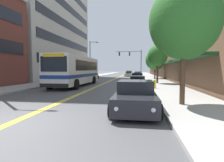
% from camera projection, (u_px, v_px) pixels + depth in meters
% --- Properties ---
extents(ground_plane, '(240.00, 240.00, 0.00)m').
position_uv_depth(ground_plane, '(120.00, 77.00, 42.74)').
color(ground_plane, '#4C4C4F').
extents(sidewalk_left, '(3.70, 106.00, 0.13)m').
position_uv_depth(sidewalk_left, '(90.00, 76.00, 43.81)').
color(sidewalk_left, '#9E9B96').
rests_on(sidewalk_left, ground_plane).
extents(sidewalk_right, '(3.70, 106.00, 0.13)m').
position_uv_depth(sidewalk_right, '(150.00, 77.00, 41.66)').
color(sidewalk_right, '#9E9B96').
rests_on(sidewalk_right, ground_plane).
extents(centre_line, '(0.34, 106.00, 0.01)m').
position_uv_depth(centre_line, '(120.00, 77.00, 42.74)').
color(centre_line, yellow).
rests_on(centre_line, ground_plane).
extents(office_tower_left, '(12.08, 26.21, 31.79)m').
position_uv_depth(office_tower_left, '(42.00, 1.00, 36.06)').
color(office_tower_left, '#BCB7AD').
rests_on(office_tower_left, ground_plane).
extents(storefront_row_right, '(9.10, 68.00, 9.97)m').
position_uv_depth(storefront_row_right, '(177.00, 56.00, 40.44)').
color(storefront_row_right, brown).
rests_on(storefront_row_right, ground_plane).
extents(city_bus, '(2.95, 10.69, 3.28)m').
position_uv_depth(city_bus, '(76.00, 70.00, 19.92)').
color(city_bus, silver).
rests_on(city_bus, ground_plane).
extents(car_dark_grey_parked_left_near, '(2.02, 4.29, 1.30)m').
position_uv_depth(car_dark_grey_parked_left_near, '(92.00, 76.00, 33.68)').
color(car_dark_grey_parked_left_near, '#38383D').
rests_on(car_dark_grey_parked_left_near, ground_plane).
extents(car_charcoal_parked_right_foreground, '(2.03, 4.15, 1.38)m').
position_uv_depth(car_charcoal_parked_right_foreground, '(135.00, 97.00, 7.90)').
color(car_charcoal_parked_right_foreground, '#232328').
rests_on(car_charcoal_parked_right_foreground, ground_plane).
extents(car_black_parked_right_mid, '(2.07, 4.72, 1.15)m').
position_uv_depth(car_black_parked_right_mid, '(137.00, 81.00, 19.54)').
color(car_black_parked_right_mid, black).
rests_on(car_black_parked_right_mid, ground_plane).
extents(car_navy_parked_right_far, '(2.06, 4.91, 1.28)m').
position_uv_depth(car_navy_parked_right_far, '(138.00, 74.00, 45.76)').
color(car_navy_parked_right_far, '#19234C').
rests_on(car_navy_parked_right_far, ground_plane).
extents(car_slate_blue_parked_right_end, '(2.18, 4.26, 1.31)m').
position_uv_depth(car_slate_blue_parked_right_end, '(137.00, 77.00, 28.80)').
color(car_slate_blue_parked_right_end, '#475675').
rests_on(car_slate_blue_parked_right_end, ground_plane).
extents(car_silver_moving_lead, '(2.19, 4.88, 1.25)m').
position_uv_depth(car_silver_moving_lead, '(129.00, 73.00, 63.10)').
color(car_silver_moving_lead, '#B7B7BC').
rests_on(car_silver_moving_lead, ground_plane).
extents(car_white_moving_second, '(2.15, 4.21, 1.42)m').
position_uv_depth(car_white_moving_second, '(129.00, 73.00, 54.90)').
color(car_white_moving_second, white).
rests_on(car_white_moving_second, ground_plane).
extents(car_champagne_moving_third, '(2.04, 4.28, 1.19)m').
position_uv_depth(car_champagne_moving_third, '(129.00, 74.00, 46.90)').
color(car_champagne_moving_third, beige).
rests_on(car_champagne_moving_third, ground_plane).
extents(traffic_signal_mast, '(6.52, 0.38, 6.69)m').
position_uv_depth(traffic_signal_mast, '(132.00, 58.00, 43.84)').
color(traffic_signal_mast, '#47474C').
rests_on(traffic_signal_mast, ground_plane).
extents(street_lamp_left_far, '(1.92, 0.28, 7.56)m').
position_uv_depth(street_lamp_left_far, '(91.00, 57.00, 35.67)').
color(street_lamp_left_far, '#47474C').
rests_on(street_lamp_left_far, ground_plane).
extents(street_tree_right_near, '(3.41, 3.41, 6.00)m').
position_uv_depth(street_tree_right_near, '(184.00, 21.00, 8.55)').
color(street_tree_right_near, brown).
rests_on(street_tree_right_near, sidewalk_right).
extents(street_tree_right_mid, '(2.47, 2.47, 4.88)m').
position_uv_depth(street_tree_right_mid, '(158.00, 55.00, 22.03)').
color(street_tree_right_mid, brown).
rests_on(street_tree_right_mid, sidewalk_right).
extents(street_tree_right_far, '(3.68, 3.68, 5.66)m').
position_uv_depth(street_tree_right_far, '(155.00, 60.00, 33.65)').
color(street_tree_right_far, brown).
rests_on(street_tree_right_far, sidewalk_right).
extents(fire_hydrant, '(0.33, 0.25, 0.82)m').
position_uv_depth(fire_hydrant, '(154.00, 84.00, 16.17)').
color(fire_hydrant, yellow).
rests_on(fire_hydrant, sidewalk_right).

